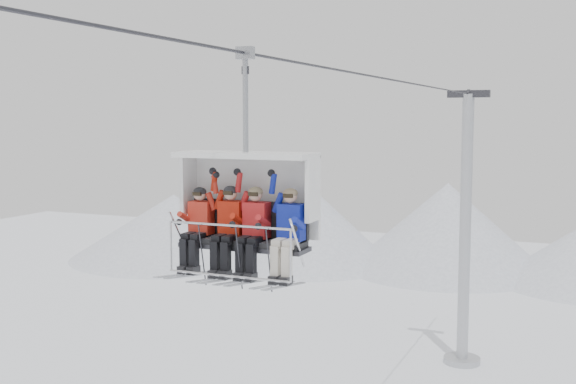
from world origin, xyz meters
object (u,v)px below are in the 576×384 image
at_px(chairlift_carrier, 249,198).
at_px(skier_center_left, 229,226).
at_px(skier_far_right, 289,230).
at_px(skier_center_right, 254,227).
at_px(skier_far_left, 198,225).
at_px(lift_tower_right, 465,249).

height_order(chairlift_carrier, skier_center_left, chairlift_carrier).
relative_size(chairlift_carrier, skier_far_right, 2.32).
xyz_separation_m(chairlift_carrier, skier_center_right, (0.24, -0.30, -0.47)).
bearing_deg(skier_center_left, chairlift_carrier, 49.47).
relative_size(skier_far_left, skier_far_right, 0.98).
xyz_separation_m(skier_center_left, skier_center_right, (0.50, 0.00, 0.00)).
relative_size(lift_tower_right, skier_far_left, 7.99).
bearing_deg(lift_tower_right, skier_far_right, -87.84).
distance_m(skier_center_right, skier_far_right, 0.67).
xyz_separation_m(skier_center_left, skier_far_right, (1.17, 0.00, 0.00)).
distance_m(skier_far_left, skier_center_right, 1.13).
relative_size(lift_tower_right, skier_far_right, 7.86).
bearing_deg(skier_center_right, skier_far_right, 0.00).
distance_m(lift_tower_right, skier_far_left, 24.51).
bearing_deg(lift_tower_right, skier_far_left, -92.13).
bearing_deg(lift_tower_right, skier_center_right, -89.43).
relative_size(chairlift_carrier, skier_center_right, 2.32).
relative_size(skier_far_left, skier_center_left, 0.98).
bearing_deg(skier_far_left, lift_tower_right, 87.87).
bearing_deg(chairlift_carrier, skier_far_right, -18.49).
bearing_deg(skier_far_right, skier_center_right, 180.00).
bearing_deg(skier_far_right, lift_tower_right, 92.16).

